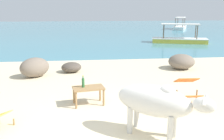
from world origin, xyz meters
name	(u,v)px	position (x,y,z in m)	size (l,w,h in m)	color
sand_beach	(119,134)	(0.00, 0.00, 0.02)	(18.00, 14.00, 0.04)	beige
water_surface	(90,31)	(0.00, 22.00, 0.00)	(60.00, 36.00, 0.03)	teal
cow	(156,102)	(0.65, -0.16, 0.72)	(1.68, 1.40, 1.03)	silver
low_bench_table	(88,90)	(-0.56, 1.56, 0.41)	(0.83, 0.57, 0.45)	#A37A4C
bottle	(83,82)	(-0.68, 1.58, 0.61)	(0.07, 0.07, 0.30)	#2D6B38
deck_chair_far	(188,89)	(1.91, 1.35, 0.42)	(0.58, 0.80, 0.68)	#A37A4C
shore_rock_large	(35,67)	(-2.37, 4.35, 0.38)	(1.03, 0.73, 0.68)	gray
shore_rock_medium	(182,62)	(3.14, 4.95, 0.33)	(1.03, 0.97, 0.58)	gray
shore_rock_small	(71,67)	(-1.14, 4.88, 0.23)	(0.74, 0.66, 0.37)	brown
boat_yellow	(179,39)	(5.82, 12.28, 0.29)	(3.85, 2.15, 1.29)	gold
boat_white	(180,27)	(9.92, 22.99, 0.29)	(2.69, 3.80, 1.29)	white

